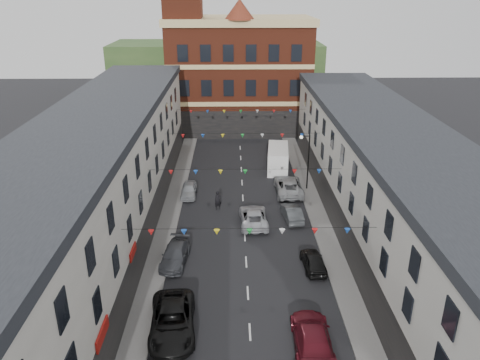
{
  "coord_description": "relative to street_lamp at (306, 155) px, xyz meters",
  "views": [
    {
      "loc": [
        -0.99,
        -31.18,
        19.78
      ],
      "look_at": [
        -0.37,
        7.03,
        4.02
      ],
      "focal_mm": 35.0,
      "sensor_mm": 36.0,
      "label": 1
    }
  ],
  "objects": [
    {
      "name": "car_left_e",
      "position": [
        -12.05,
        -1.38,
        -3.25
      ],
      "size": [
        1.56,
        3.85,
        1.31
      ],
      "primitive_type": "imported",
      "rotation": [
        0.0,
        0.0,
        0.0
      ],
      "color": "#9A9DA2",
      "rests_on": "ground"
    },
    {
      "name": "terrace_right",
      "position": [
        5.23,
        -13.0,
        0.95
      ],
      "size": [
        8.4,
        56.0,
        9.7
      ],
      "color": "beige",
      "rests_on": "ground"
    },
    {
      "name": "car_left_d",
      "position": [
        -12.05,
        -13.92,
        -3.24
      ],
      "size": [
        2.28,
        4.74,
        1.33
      ],
      "primitive_type": "imported",
      "rotation": [
        0.0,
        0.0,
        -0.09
      ],
      "color": "#3E4046",
      "rests_on": "ground"
    },
    {
      "name": "street_lamp",
      "position": [
        0.0,
        0.0,
        0.0
      ],
      "size": [
        1.1,
        0.36,
        6.0
      ],
      "color": "black",
      "rests_on": "ground"
    },
    {
      "name": "pavement_left",
      "position": [
        -13.45,
        -12.0,
        -3.83
      ],
      "size": [
        1.8,
        64.0,
        0.15
      ],
      "primitive_type": "cube",
      "color": "#605E5B",
      "rests_on": "ground"
    },
    {
      "name": "pavement_right",
      "position": [
        0.35,
        -12.0,
        -3.83
      ],
      "size": [
        1.8,
        64.0,
        0.15
      ],
      "primitive_type": "cube",
      "color": "#605E5B",
      "rests_on": "ground"
    },
    {
      "name": "clock_tower",
      "position": [
        -14.05,
        21.0,
        11.03
      ],
      "size": [
        5.6,
        5.6,
        30.0
      ],
      "color": "maroon",
      "rests_on": "ground"
    },
    {
      "name": "pedestrian",
      "position": [
        -8.99,
        -4.63,
        -2.96
      ],
      "size": [
        0.81,
        0.68,
        1.89
      ],
      "primitive_type": "imported",
      "rotation": [
        0.0,
        0.0,
        0.39
      ],
      "color": "black",
      "rests_on": "ground"
    },
    {
      "name": "moving_car",
      "position": [
        -5.71,
        -7.61,
        -3.19
      ],
      "size": [
        2.57,
        5.25,
        1.44
      ],
      "primitive_type": "imported",
      "rotation": [
        0.0,
        0.0,
        3.18
      ],
      "color": "#BBBCC3",
      "rests_on": "ground"
    },
    {
      "name": "car_right_f",
      "position": [
        -1.79,
        -0.79,
        -3.1
      ],
      "size": [
        2.74,
        5.82,
        1.61
      ],
      "primitive_type": "imported",
      "rotation": [
        0.0,
        0.0,
        3.15
      ],
      "color": "#9FA1A3",
      "rests_on": "ground"
    },
    {
      "name": "distant_hill",
      "position": [
        -10.55,
        48.0,
        1.1
      ],
      "size": [
        40.0,
        14.0,
        10.0
      ],
      "primitive_type": "cube",
      "color": "#2C4B23",
      "rests_on": "ground"
    },
    {
      "name": "terrace_left",
      "position": [
        -18.33,
        -13.0,
        1.44
      ],
      "size": [
        8.4,
        56.0,
        10.7
      ],
      "color": "beige",
      "rests_on": "ground"
    },
    {
      "name": "civic_building",
      "position": [
        -6.55,
        23.95,
        4.23
      ],
      "size": [
        20.6,
        13.3,
        18.5
      ],
      "color": "maroon",
      "rests_on": "ground"
    },
    {
      "name": "car_right_d",
      "position": [
        -1.5,
        -14.97,
        -3.25
      ],
      "size": [
        1.77,
        3.9,
        1.3
      ],
      "primitive_type": "imported",
      "rotation": [
        0.0,
        0.0,
        3.2
      ],
      "color": "black",
      "rests_on": "ground"
    },
    {
      "name": "car_left_c",
      "position": [
        -11.32,
        -21.85,
        -3.08
      ],
      "size": [
        3.18,
        6.1,
        1.64
      ],
      "primitive_type": "imported",
      "rotation": [
        0.0,
        0.0,
        0.08
      ],
      "color": "black",
      "rests_on": "ground"
    },
    {
      "name": "ground",
      "position": [
        -6.55,
        -14.0,
        -3.9
      ],
      "size": [
        160.0,
        160.0,
        0.0
      ],
      "primitive_type": "plane",
      "color": "black",
      "rests_on": "ground"
    },
    {
      "name": "car_right_c",
      "position": [
        -2.95,
        -23.42,
        -3.11
      ],
      "size": [
        2.35,
        5.5,
        1.58
      ],
      "primitive_type": "imported",
      "rotation": [
        0.0,
        0.0,
        3.12
      ],
      "color": "maroon",
      "rests_on": "ground"
    },
    {
      "name": "white_van",
      "position": [
        -2.27,
        6.14,
        -2.59
      ],
      "size": [
        2.84,
        6.12,
        2.62
      ],
      "primitive_type": "cube",
      "rotation": [
        0.0,
        0.0,
        -0.1
      ],
      "color": "white",
      "rests_on": "ground"
    },
    {
      "name": "car_right_e",
      "position": [
        -2.17,
        -6.81,
        -3.23
      ],
      "size": [
        1.89,
        4.25,
        1.35
      ],
      "primitive_type": "imported",
      "rotation": [
        0.0,
        0.0,
        3.26
      ],
      "color": "#43474A",
      "rests_on": "ground"
    }
  ]
}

